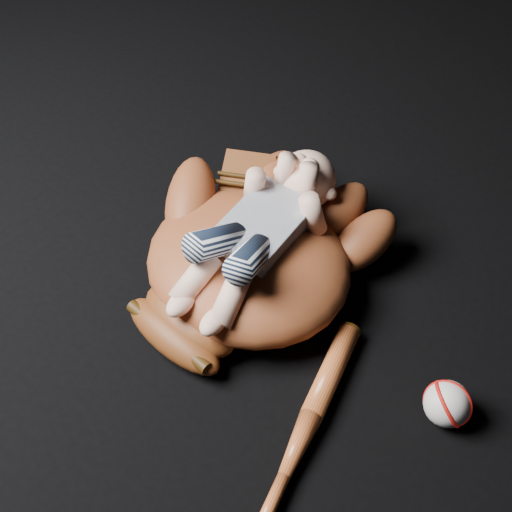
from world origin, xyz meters
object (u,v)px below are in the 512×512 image
baseball_bat (306,428)px  baseball (447,404)px  baseball_glove (248,256)px  newborn_baby (253,233)px

baseball_bat → baseball: (0.15, 0.16, 0.02)m
baseball_glove → baseball: size_ratio=7.16×
baseball_glove → newborn_baby: 0.06m
baseball_glove → baseball: bearing=2.9°
baseball → newborn_baby: bearing=177.9°
newborn_baby → baseball: bearing=-7.4°
baseball_glove → baseball: baseball_glove is taller
baseball_glove → newborn_baby: bearing=36.6°
newborn_baby → baseball: newborn_baby is taller
baseball_bat → baseball: baseball is taller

